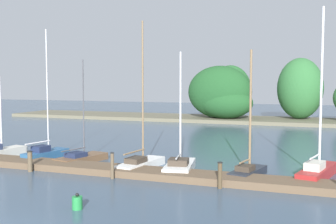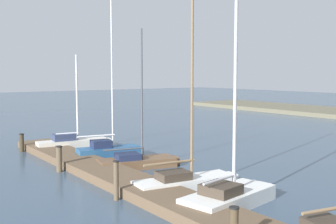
% 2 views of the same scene
% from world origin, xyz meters
% --- Properties ---
extents(dock_pier, '(23.34, 1.80, 0.35)m').
position_xyz_m(dock_pier, '(0.00, 9.49, 0.18)').
color(dock_pier, brown).
rests_on(dock_pier, ground).
extents(far_shore, '(60.00, 8.00, 7.57)m').
position_xyz_m(far_shore, '(4.86, 39.93, 2.81)').
color(far_shore, '#66604C').
rests_on(far_shore, ground).
extents(sailboat_1, '(1.53, 3.30, 7.92)m').
position_xyz_m(sailboat_1, '(-5.97, 11.35, 0.41)').
color(sailboat_1, '#285684').
rests_on(sailboat_1, ground).
extents(sailboat_2, '(2.02, 3.73, 6.07)m').
position_xyz_m(sailboat_2, '(-3.57, 11.49, 0.29)').
color(sailboat_2, brown).
rests_on(sailboat_2, ground).
extents(sailboat_3, '(1.56, 4.07, 8.05)m').
position_xyz_m(sailboat_3, '(0.47, 11.03, 0.38)').
color(sailboat_3, white).
rests_on(sailboat_3, ground).
extents(sailboat_4, '(1.92, 3.79, 6.33)m').
position_xyz_m(sailboat_4, '(2.71, 10.98, 0.37)').
color(sailboat_4, white).
rests_on(sailboat_4, ground).
extents(sailboat_5, '(1.61, 3.28, 6.35)m').
position_xyz_m(sailboat_5, '(6.29, 11.13, 0.41)').
color(sailboat_5, '#232833').
rests_on(sailboat_5, ground).
extents(sailboat_6, '(1.98, 4.51, 8.40)m').
position_xyz_m(sailboat_6, '(9.57, 11.94, 0.48)').
color(sailboat_6, maroon).
rests_on(sailboat_6, ground).
extents(mooring_piling_1, '(0.28, 0.28, 1.10)m').
position_xyz_m(mooring_piling_1, '(-4.78, 8.32, 0.56)').
color(mooring_piling_1, brown).
rests_on(mooring_piling_1, ground).
extents(mooring_piling_2, '(0.19, 0.19, 1.31)m').
position_xyz_m(mooring_piling_2, '(0.09, 8.37, 0.66)').
color(mooring_piling_2, brown).
rests_on(mooring_piling_2, ground).
extents(mooring_piling_3, '(0.23, 0.23, 1.19)m').
position_xyz_m(mooring_piling_3, '(5.45, 8.41, 0.60)').
color(mooring_piling_3, '#4C3D28').
rests_on(mooring_piling_3, ground).
extents(channel_buoy_0, '(0.39, 0.39, 0.62)m').
position_xyz_m(channel_buoy_0, '(1.09, 3.67, 0.25)').
color(channel_buoy_0, '#23843D').
rests_on(channel_buoy_0, ground).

